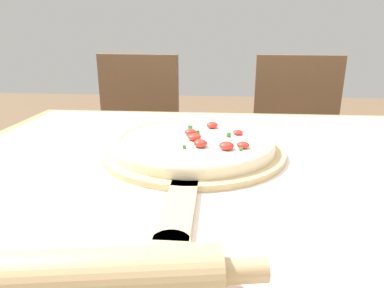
{
  "coord_description": "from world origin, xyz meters",
  "views": [
    {
      "loc": [
        0.02,
        -0.62,
        1.0
      ],
      "look_at": [
        -0.04,
        0.05,
        0.78
      ],
      "focal_mm": 32.0,
      "sensor_mm": 36.0,
      "label": 1
    }
  ],
  "objects_px": {
    "pizza": "(193,142)",
    "chair_left": "(134,140)",
    "rolling_pin": "(62,279)",
    "pizza_peel": "(192,153)",
    "chair_right": "(296,144)"
  },
  "relations": [
    {
      "from": "chair_left",
      "to": "pizza_peel",
      "type": "bearing_deg",
      "value": -60.45
    },
    {
      "from": "pizza_peel",
      "to": "pizza",
      "type": "height_order",
      "value": "pizza"
    },
    {
      "from": "pizza",
      "to": "rolling_pin",
      "type": "distance_m",
      "value": 0.45
    },
    {
      "from": "rolling_pin",
      "to": "pizza",
      "type": "bearing_deg",
      "value": 78.45
    },
    {
      "from": "pizza",
      "to": "chair_right",
      "type": "height_order",
      "value": "chair_right"
    },
    {
      "from": "pizza_peel",
      "to": "chair_right",
      "type": "bearing_deg",
      "value": 63.57
    },
    {
      "from": "chair_left",
      "to": "chair_right",
      "type": "bearing_deg",
      "value": 6.84
    },
    {
      "from": "pizza",
      "to": "rolling_pin",
      "type": "relative_size",
      "value": 0.88
    },
    {
      "from": "chair_left",
      "to": "chair_right",
      "type": "height_order",
      "value": "same"
    },
    {
      "from": "rolling_pin",
      "to": "chair_right",
      "type": "bearing_deg",
      "value": 68.28
    },
    {
      "from": "rolling_pin",
      "to": "chair_left",
      "type": "height_order",
      "value": "chair_left"
    },
    {
      "from": "pizza",
      "to": "chair_left",
      "type": "xyz_separation_m",
      "value": [
        -0.34,
        0.78,
        -0.25
      ]
    },
    {
      "from": "pizza_peel",
      "to": "pizza",
      "type": "bearing_deg",
      "value": 87.91
    },
    {
      "from": "rolling_pin",
      "to": "chair_left",
      "type": "bearing_deg",
      "value": 101.36
    },
    {
      "from": "pizza",
      "to": "rolling_pin",
      "type": "xyz_separation_m",
      "value": [
        -0.09,
        -0.44,
        0.0
      ]
    }
  ]
}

